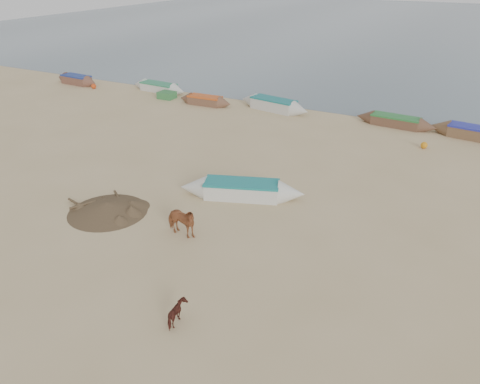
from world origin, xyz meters
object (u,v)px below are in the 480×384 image
at_px(calf_right, 178,314).
at_px(near_canoe, 242,190).
at_px(cow_adult, 181,222).
at_px(calf_front, 260,188).

bearing_deg(calf_right, near_canoe, -19.80).
distance_m(cow_adult, near_canoe, 4.70).
bearing_deg(calf_right, cow_adult, -1.42).
height_order(calf_front, near_canoe, near_canoe).
relative_size(calf_right, near_canoe, 0.13).
xyz_separation_m(calf_front, calf_right, (1.75, -10.09, -0.01)).
bearing_deg(near_canoe, cow_adult, -117.69).
bearing_deg(near_canoe, calf_front, 21.99).
bearing_deg(cow_adult, calf_front, -9.22).
distance_m(cow_adult, calf_right, 5.72).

